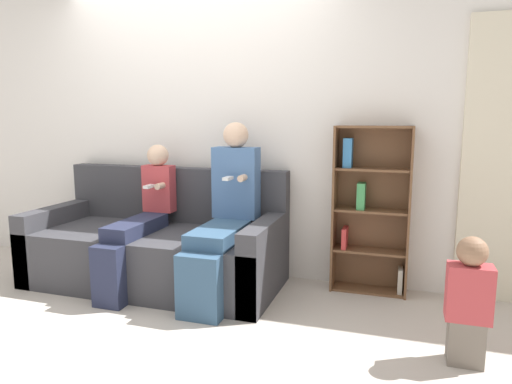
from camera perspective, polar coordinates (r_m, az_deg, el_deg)
name	(u,v)px	position (r m, az deg, el deg)	size (l,w,h in m)	color
ground_plane	(140,311)	(3.50, -14.30, -14.18)	(14.00, 14.00, 0.00)	#BCB2A8
back_wall	(199,130)	(4.16, -7.19, 7.75)	(10.00, 0.06, 2.55)	silver
curtain_panel	(504,162)	(3.80, 28.60, 3.30)	(0.58, 0.04, 2.12)	beige
couch	(157,248)	(3.94, -12.24, -6.89)	(2.07, 0.93, 0.94)	#38383D
adult_seated	(225,210)	(3.51, -3.91, -2.22)	(0.37, 0.91, 1.34)	#335170
child_seated	(139,217)	(3.81, -14.37, -3.08)	(0.27, 0.92, 1.15)	#232842
toddler_standing	(469,300)	(2.86, 25.03, -12.17)	(0.24, 0.17, 0.74)	#70665B
bookshelf	(370,209)	(3.72, 14.04, -2.06)	(0.59, 0.23, 1.32)	brown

